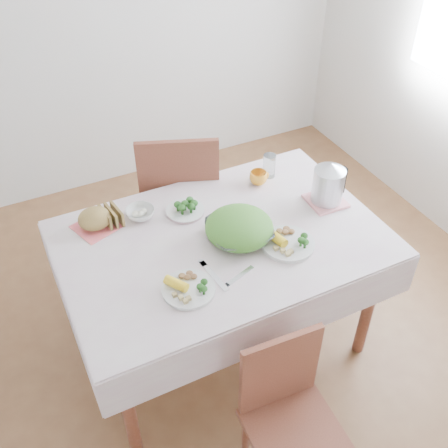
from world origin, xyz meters
name	(u,v)px	position (x,y,z in m)	size (l,w,h in m)	color
floor	(222,339)	(0.00, 0.00, 0.00)	(3.60, 3.60, 0.00)	brown
dining_table	(222,293)	(0.00, 0.00, 0.38)	(1.40, 0.90, 0.75)	brown
tablecloth	(222,238)	(0.00, 0.00, 0.76)	(1.50, 1.00, 0.01)	silver
chair_near	(297,423)	(-0.08, -0.82, 0.47)	(0.36, 0.36, 0.80)	brown
chair_far	(181,201)	(0.07, 0.71, 0.47)	(0.45, 0.45, 1.00)	brown
salad_bowl	(239,232)	(0.07, -0.04, 0.80)	(0.30, 0.30, 0.07)	white
dinner_plate_left	(189,289)	(-0.28, -0.24, 0.77)	(0.23, 0.23, 0.02)	white
dinner_plate_right	(288,244)	(0.24, -0.19, 0.77)	(0.25, 0.25, 0.02)	white
broccoli_plate	(185,211)	(-0.08, 0.25, 0.77)	(0.19, 0.19, 0.02)	beige
napkin	(96,226)	(-0.51, 0.34, 0.76)	(0.19, 0.19, 0.00)	#FF6A6C
bread_loaf	(94,217)	(-0.51, 0.34, 0.82)	(0.16, 0.15, 0.09)	olive
fruit_bowl	(140,213)	(-0.29, 0.31, 0.78)	(0.14, 0.14, 0.04)	white
yellow_mug	(258,178)	(0.36, 0.30, 0.80)	(0.09, 0.09, 0.07)	orange
glass_tumbler	(269,166)	(0.45, 0.34, 0.83)	(0.07, 0.07, 0.13)	white
pink_tray	(326,201)	(0.59, 0.01, 0.77)	(0.18, 0.18, 0.01)	pink
electric_kettle	(328,183)	(0.59, 0.01, 0.88)	(0.16, 0.16, 0.22)	#B2B5BA
fork_left	(214,276)	(-0.14, -0.21, 0.76)	(0.02, 0.21, 0.00)	silver
fork_right	(270,243)	(0.18, -0.14, 0.76)	(0.02, 0.18, 0.00)	silver
knife	(238,277)	(-0.05, -0.26, 0.76)	(0.02, 0.18, 0.00)	silver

